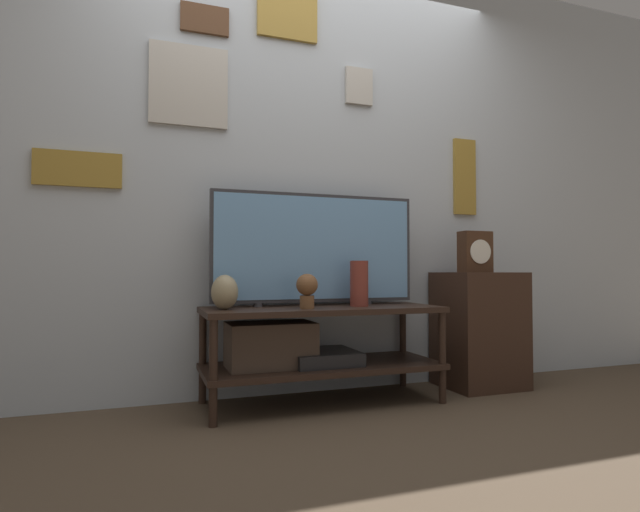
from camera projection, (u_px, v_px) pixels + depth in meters
The scene contains 9 objects.
ground_plane at pixel (342, 418), 2.41m from camera, with size 12.00×12.00×0.00m, color #4C3D2D.
wall_back at pixel (305, 164), 3.00m from camera, with size 6.40×0.08×2.70m.
media_console at pixel (304, 343), 2.65m from camera, with size 1.28×0.49×0.52m.
television at pixel (315, 248), 2.81m from camera, with size 1.18×0.05×0.63m.
vase_urn_stoneware at pixel (225, 292), 2.50m from camera, with size 0.13×0.14×0.17m.
vase_tall_ceramic at pixel (359, 283), 2.74m from camera, with size 0.10×0.10×0.25m.
decorative_bust at pixel (307, 288), 2.57m from camera, with size 0.11×0.11×0.18m.
side_table at pixel (479, 329), 3.08m from camera, with size 0.46×0.41×0.70m.
mantel_clock at pixel (475, 252), 3.06m from camera, with size 0.19×0.11×0.25m.
Camera 1 is at (-0.92, -2.26, 0.71)m, focal length 28.00 mm.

